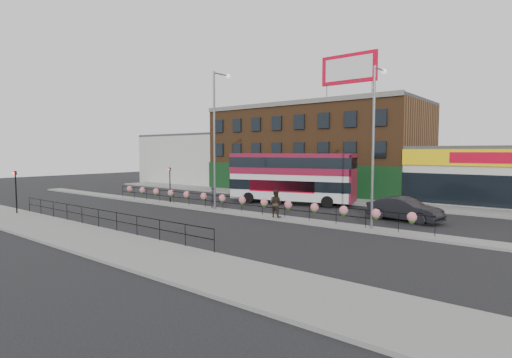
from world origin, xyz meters
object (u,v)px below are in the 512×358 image
Objects in this scene: pedestrian_a at (214,197)px; lamp_column_west at (217,128)px; car at (404,209)px; lamp_column_east at (375,133)px; double_decker_bus at (292,173)px; pedestrian_b at (276,203)px.

lamp_column_west reaches higher than pedestrian_a.
lamp_column_east is at bearing -178.23° from car.
lamp_column_west is at bearing -109.26° from double_decker_bus.
car is 2.89× the size of pedestrian_a.
car is 6.78m from lamp_column_east.
car is at bearing -13.73° from double_decker_bus.
double_decker_bus is 1.20× the size of lamp_column_east.
double_decker_bus reaches higher than car.
double_decker_bus is 8.71m from pedestrian_b.
pedestrian_a is at bearing 169.85° from lamp_column_west.
car is 14.81m from pedestrian_a.
pedestrian_b is 8.38m from lamp_column_west.
double_decker_bus is 7.91m from pedestrian_a.
pedestrian_a is at bearing 179.76° from lamp_column_east.
car is 0.47× the size of lamp_column_west.
pedestrian_b is 0.20× the size of lamp_column_east.
pedestrian_b is 0.18× the size of lamp_column_west.
lamp_column_east is (13.73, -0.06, 4.89)m from pedestrian_a.
car is 2.64× the size of pedestrian_b.
lamp_column_east reaches higher than pedestrian_b.
lamp_column_east reaches higher than double_decker_bus.
double_decker_bus is 8.52m from lamp_column_west.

